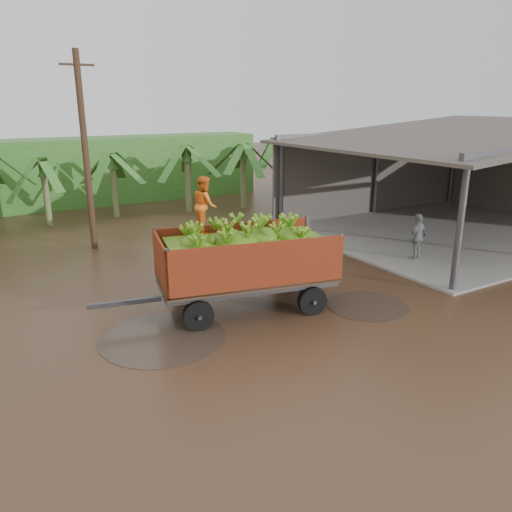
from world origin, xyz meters
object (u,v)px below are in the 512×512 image
(banana_trailer, at_px, (245,259))
(man_blue, at_px, (300,255))
(utility_pole, at_px, (85,152))
(man_grey, at_px, (417,237))

(banana_trailer, xyz_separation_m, man_blue, (2.53, 1.00, -0.54))
(utility_pole, bearing_deg, banana_trailer, -75.12)
(man_grey, distance_m, utility_pole, 12.46)
(banana_trailer, height_order, man_blue, banana_trailer)
(man_blue, height_order, man_grey, same)
(banana_trailer, height_order, utility_pole, utility_pole)
(man_blue, bearing_deg, banana_trailer, 36.04)
(man_grey, relative_size, utility_pole, 0.24)
(banana_trailer, bearing_deg, man_blue, 33.71)
(banana_trailer, distance_m, man_grey, 7.44)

